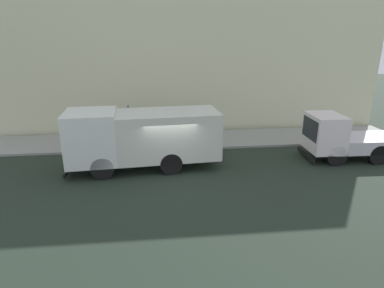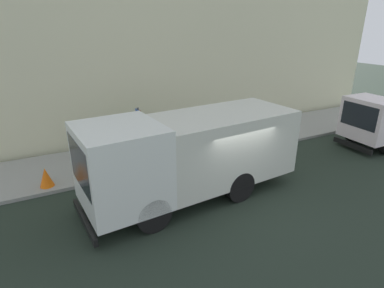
{
  "view_description": "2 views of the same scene",
  "coord_description": "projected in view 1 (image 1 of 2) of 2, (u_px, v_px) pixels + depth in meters",
  "views": [
    {
      "loc": [
        -14.8,
        0.53,
        6.35
      ],
      "look_at": [
        0.63,
        -1.1,
        1.17
      ],
      "focal_mm": 30.15,
      "sensor_mm": 36.0,
      "label": 1
    },
    {
      "loc": [
        -7.98,
        5.75,
        5.71
      ],
      "look_at": [
        1.09,
        1.1,
        1.77
      ],
      "focal_mm": 29.34,
      "sensor_mm": 36.0,
      "label": 2
    }
  ],
  "objects": [
    {
      "name": "sidewalk",
      "position": [
        168.0,
        140.0,
        20.56
      ],
      "size": [
        3.66,
        30.0,
        0.13
      ],
      "primitive_type": "cube",
      "color": "gray",
      "rests_on": "ground"
    },
    {
      "name": "pedestrian_walking",
      "position": [
        146.0,
        121.0,
        21.21
      ],
      "size": [
        0.5,
        0.5,
        1.75
      ],
      "rotation": [
        0.0,
        0.0,
        0.32
      ],
      "color": "#42374C",
      "rests_on": "sidewalk"
    },
    {
      "name": "building_facade",
      "position": [
        165.0,
        45.0,
        20.93
      ],
      "size": [
        0.5,
        30.0,
        11.65
      ],
      "primitive_type": "cube",
      "color": "beige",
      "rests_on": "ground"
    },
    {
      "name": "large_utility_truck",
      "position": [
        143.0,
        136.0,
        15.96
      ],
      "size": [
        3.08,
        7.66,
        3.0
      ],
      "rotation": [
        0.0,
        0.0,
        0.08
      ],
      "color": "silver",
      "rests_on": "ground"
    },
    {
      "name": "ground",
      "position": [
        171.0,
        171.0,
        16.03
      ],
      "size": [
        80.0,
        80.0,
        0.0
      ],
      "primitive_type": "plane",
      "color": "#202B22"
    },
    {
      "name": "small_flatbed_truck",
      "position": [
        344.0,
        138.0,
        17.33
      ],
      "size": [
        2.34,
        5.33,
        2.47
      ],
      "rotation": [
        0.0,
        0.0,
        -0.04
      ],
      "color": "white",
      "rests_on": "ground"
    },
    {
      "name": "street_sign_post",
      "position": [
        129.0,
        123.0,
        18.51
      ],
      "size": [
        0.44,
        0.08,
        2.53
      ],
      "color": "#4C5156",
      "rests_on": "sidewalk"
    },
    {
      "name": "pedestrian_standing",
      "position": [
        122.0,
        127.0,
        20.23
      ],
      "size": [
        0.52,
        0.52,
        1.62
      ],
      "rotation": [
        0.0,
        0.0,
        0.48
      ],
      "color": "brown",
      "rests_on": "sidewalk"
    },
    {
      "name": "traffic_cone_orange",
      "position": [
        68.0,
        144.0,
        18.57
      ],
      "size": [
        0.5,
        0.5,
        0.72
      ],
      "primitive_type": "cone",
      "color": "orange",
      "rests_on": "sidewalk"
    }
  ]
}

